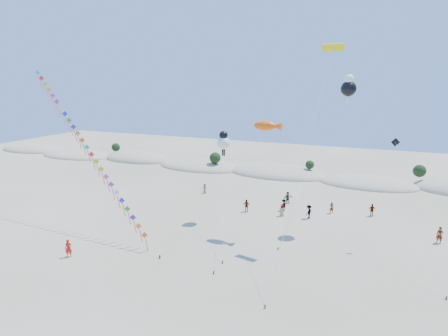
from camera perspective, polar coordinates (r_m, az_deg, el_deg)
The scene contains 10 objects.
ground at distance 32.73m, azimuth -13.48°, elevation -19.05°, with size 160.00×160.00×0.00m, color gray.
dune_ridge at distance 71.14m, azimuth 8.89°, elevation -0.88°, with size 145.30×11.49×5.57m.
kite_train at distance 46.88m, azimuth -20.41°, elevation 3.28°, with size 23.99×8.92×19.03m.
fish_kite at distance 41.23m, azimuth 6.67°, elevation 6.36°, with size 3.21×11.66×12.99m.
cartoon_kite_low at distance 45.82m, azimuth -0.08°, elevation 4.07°, with size 5.43×12.13×11.28m.
cartoon_kite_high at distance 44.84m, azimuth 18.45°, elevation 11.63°, with size 6.18×10.17×17.93m.
parafoil_kite at distance 39.97m, azimuth 16.11°, elevation 16.59°, with size 3.26×15.39×20.84m.
dark_kite at distance 39.79m, azimuth 26.33°, elevation -2.08°, with size 5.03×9.88×11.59m.
flyer_foreground at distance 41.20m, azimuth -22.61°, elevation -11.24°, with size 0.68×0.44×1.86m, color red.
beachgoers at distance 51.25m, azimuth 11.23°, elevation -5.73°, with size 32.28×8.10×1.84m.
Camera 1 is at (16.91, -22.05, 17.30)m, focal length 30.00 mm.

